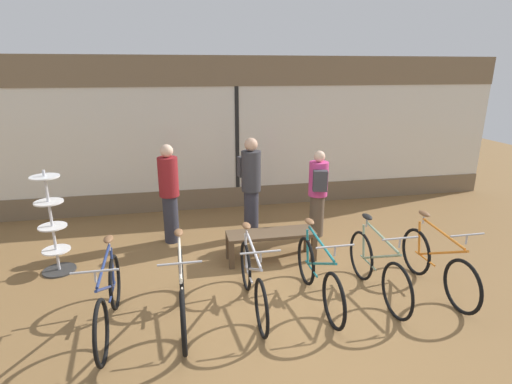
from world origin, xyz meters
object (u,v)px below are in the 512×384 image
bicycle_far_left (109,301)px  bicycle_far_right (437,264)px  accessory_rack (53,231)px  bicycle_left (182,293)px  display_bench (271,237)px  customer_near_rack (318,191)px  bicycle_center_right (318,275)px  customer_by_window (169,192)px  bicycle_center_left (253,281)px  bicycle_right (377,268)px  customer_mid_floor (251,185)px

bicycle_far_left → bicycle_far_right: bearing=0.7°
accessory_rack → bicycle_left: bearing=-42.0°
display_bench → bicycle_far_right: bearing=-34.0°
customer_near_rack → display_bench: bearing=-143.6°
bicycle_far_left → bicycle_center_right: (2.57, 0.09, -0.01)m
bicycle_center_right → customer_by_window: size_ratio=0.98×
bicycle_center_left → display_bench: bicycle_center_left is taller
bicycle_far_left → bicycle_far_right: same height
bicycle_far_right → customer_by_window: bearing=146.1°
bicycle_right → bicycle_far_right: size_ratio=0.99×
accessory_rack → customer_mid_floor: 3.19m
bicycle_left → display_bench: (1.42, 1.38, -0.00)m
bicycle_far_left → bicycle_center_left: size_ratio=1.01×
customer_near_rack → customer_mid_floor: (-1.19, 0.18, 0.14)m
bicycle_far_left → bicycle_center_right: bearing=2.1°
bicycle_left → bicycle_center_right: bearing=2.4°
bicycle_center_right → customer_mid_floor: (-0.46, 2.26, 0.60)m
bicycle_far_left → bicycle_far_right: 4.26m
accessory_rack → bicycle_center_left: bearing=-29.7°
display_bench → customer_mid_floor: size_ratio=0.77×
bicycle_right → customer_near_rack: bearing=92.8°
bicycle_center_left → customer_near_rack: (1.59, 2.05, 0.46)m
bicycle_left → bicycle_right: (2.57, 0.08, 0.02)m
bicycle_left → bicycle_far_right: same height
bicycle_far_left → bicycle_left: size_ratio=0.98×
bicycle_center_left → accessory_rack: (-2.70, 1.54, 0.27)m
bicycle_right → customer_by_window: bearing=139.0°
bicycle_left → accessory_rack: (-1.82, 1.64, 0.27)m
customer_near_rack → bicycle_far_left: bearing=-146.6°
accessory_rack → bicycle_far_right: bearing=-17.0°
customer_near_rack → customer_mid_floor: customer_mid_floor is taller
bicycle_far_left → customer_by_window: size_ratio=0.99×
customer_mid_floor → bicycle_far_right: bearing=-46.9°
bicycle_far_right → bicycle_left: bearing=-179.4°
bicycle_center_right → bicycle_right: size_ratio=1.01×
bicycle_center_right → customer_near_rack: size_ratio=1.09×
customer_mid_floor → bicycle_far_left: bearing=-131.9°
accessory_rack → bicycle_right: bearing=-19.6°
bicycle_left → bicycle_center_left: size_ratio=1.03×
bicycle_left → bicycle_far_right: size_ratio=1.03×
customer_near_rack → customer_mid_floor: 1.21m
customer_mid_floor → customer_near_rack: bearing=-8.8°
bicycle_far_left → customer_mid_floor: customer_mid_floor is taller
bicycle_left → bicycle_center_left: bicycle_left is taller
bicycle_center_right → bicycle_right: bearing=0.2°
bicycle_far_right → display_bench: size_ratio=1.22×
bicycle_center_right → display_bench: size_ratio=1.23×
bicycle_right → display_bench: size_ratio=1.21×
bicycle_far_left → customer_mid_floor: (2.11, 2.35, 0.60)m
bicycle_center_left → customer_near_rack: bearing=52.3°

